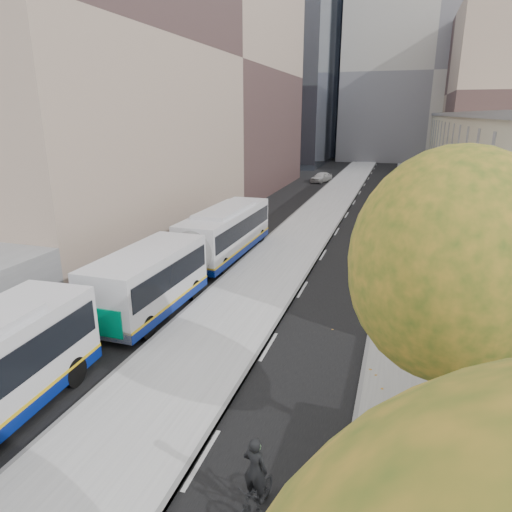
% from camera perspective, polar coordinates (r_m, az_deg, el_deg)
% --- Properties ---
extents(bus_platform, '(4.25, 150.00, 0.15)m').
position_cam_1_polar(bus_platform, '(33.09, 6.01, 3.05)').
color(bus_platform, '#A8A8A8').
rests_on(bus_platform, ground).
extents(sidewalk, '(4.75, 150.00, 0.08)m').
position_cam_1_polar(sidewalk, '(32.54, 19.93, 1.78)').
color(sidewalk, gray).
rests_on(sidewalk, ground).
extents(building_midrise, '(24.00, 46.00, 25.00)m').
position_cam_1_polar(building_midrise, '(45.20, -17.36, 22.08)').
color(building_midrise, tan).
rests_on(building_midrise, ground).
extents(building_far_block, '(30.00, 18.00, 30.00)m').
position_cam_1_polar(building_far_block, '(92.78, 21.06, 20.47)').
color(building_far_block, '#99958C').
rests_on(building_far_block, ground).
extents(tree_c, '(4.20, 4.20, 7.28)m').
position_cam_1_polar(tree_c, '(9.97, 23.43, -1.25)').
color(tree_c, '#322715').
rests_on(tree_c, sidewalk).
extents(bus_far, '(2.68, 16.67, 2.77)m').
position_cam_1_polar(bus_far, '(23.90, -7.07, 0.99)').
color(bus_far, silver).
rests_on(bus_far, ground).
extents(cyclist, '(0.75, 1.58, 1.94)m').
position_cam_1_polar(cyclist, '(10.70, -0.10, -26.91)').
color(cyclist, black).
rests_on(cyclist, ground).
extents(distant_car, '(2.60, 4.00, 1.27)m').
position_cam_1_polar(distant_car, '(58.42, 8.17, 9.73)').
color(distant_car, beige).
rests_on(distant_car, ground).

